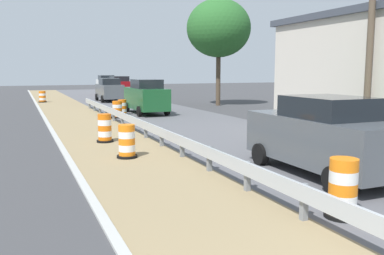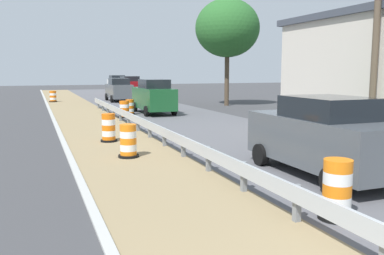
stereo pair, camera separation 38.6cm
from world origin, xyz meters
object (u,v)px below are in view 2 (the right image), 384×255
Objects in this scene: traffic_barrel_far at (124,110)px; car_trailing_far_lane at (119,90)px; car_mid_far_lane at (117,84)px; utility_pole_near at (377,24)px; traffic_barrel_mid at (109,129)px; traffic_barrel_farthest at (53,97)px; traffic_barrel_farther at (130,108)px; traffic_barrel_nearest at (337,192)px; traffic_barrel_close at (128,142)px; car_lead_near_lane at (324,136)px; car_trailing_near_lane at (130,86)px; car_lead_far_lane at (154,97)px.

car_trailing_far_lane is (2.29, 13.28, 0.60)m from traffic_barrel_far.
car_mid_far_lane reaches higher than traffic_barrel_far.
car_mid_far_lane is at bearing 92.20° from utility_pole_near.
car_trailing_far_lane reaches higher than traffic_barrel_mid.
traffic_barrel_farthest is (-3.39, 14.37, -0.00)m from traffic_barrel_far.
traffic_barrel_farther is (0.66, 1.48, -0.01)m from traffic_barrel_far.
traffic_barrel_nearest reaches higher than traffic_barrel_close.
car_lead_near_lane is (5.51, -29.70, 0.61)m from traffic_barrel_farthest.
traffic_barrel_mid is 1.12× the size of traffic_barrel_farthest.
car_mid_far_lane is at bearing 79.59° from traffic_barrel_close.
traffic_barrel_farther is at bearing -10.55° from car_mid_far_lane.
car_trailing_near_lane is at bearing 76.51° from traffic_barrel_far.
traffic_barrel_close is at bearing -87.38° from traffic_barrel_farthest.
car_lead_near_lane is (4.34, -4.12, 0.57)m from traffic_barrel_close.
traffic_barrel_farther is (2.88, 12.69, -0.05)m from traffic_barrel_close.
utility_pole_near is at bearing -69.34° from traffic_barrel_farthest.
traffic_barrel_nearest is at bearing -75.97° from traffic_barrel_mid.
traffic_barrel_farthest is at bearing 92.62° from traffic_barrel_close.
traffic_barrel_close is 40.55m from car_mid_far_lane.
car_trailing_near_lane is at bearing 82.75° from traffic_barrel_nearest.
utility_pole_near reaches higher than car_lead_far_lane.
traffic_barrel_close is at bearing 109.45° from traffic_barrel_nearest.
traffic_barrel_nearest reaches higher than traffic_barrel_mid.
traffic_barrel_nearest is 1.07× the size of traffic_barrel_close.
car_trailing_near_lane reaches higher than traffic_barrel_nearest.
car_trailing_far_lane is at bearing 80.22° from traffic_barrel_far.
traffic_barrel_close is 1.11× the size of traffic_barrel_farther.
utility_pole_near is at bearing 41.78° from traffic_barrel_nearest.
utility_pole_near reaches higher than car_trailing_far_lane.
traffic_barrel_farthest is 11.88m from car_trailing_near_lane.
traffic_barrel_farther is 27.56m from car_mid_far_lane.
car_lead_far_lane is (4.48, 12.82, 0.62)m from traffic_barrel_close.
car_mid_far_lane is at bearing 80.71° from traffic_barrel_farther.
traffic_barrel_farther is 15.59m from utility_pole_near.
traffic_barrel_close is 0.25× the size of car_mid_far_lane.
traffic_barrel_nearest reaches higher than traffic_barrel_farthest.
utility_pole_near is (8.98, -4.31, 3.92)m from traffic_barrel_mid.
car_lead_near_lane is at bearing 179.63° from car_lead_far_lane.
traffic_barrel_farthest is at bearing -31.98° from car_mid_far_lane.
traffic_barrel_farthest is at bearing 96.34° from traffic_barrel_nearest.
car_trailing_near_lane is at bearing -8.40° from car_lead_far_lane.
car_trailing_far_lane is at bearing 82.14° from traffic_barrel_farther.
car_lead_far_lane is 11.67m from car_trailing_far_lane.
traffic_barrel_far is 1.62m from traffic_barrel_farther.
traffic_barrel_farther is at bearing 65.96° from traffic_barrel_far.
traffic_barrel_far is 0.22× the size of car_trailing_far_lane.
car_lead_near_lane is 0.56× the size of utility_pole_near.
traffic_barrel_farthest is 0.23× the size of car_mid_far_lane.
car_trailing_far_lane is (2.07, 31.40, 0.52)m from traffic_barrel_nearest.
traffic_barrel_nearest is at bearing -7.22° from car_mid_far_lane.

